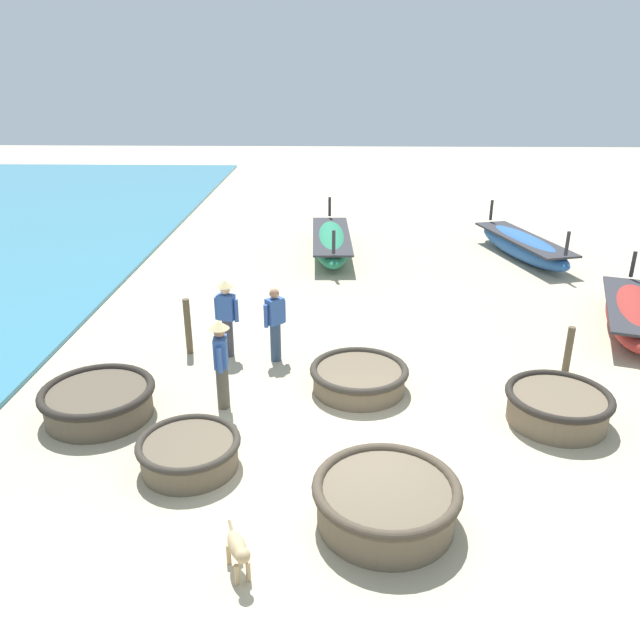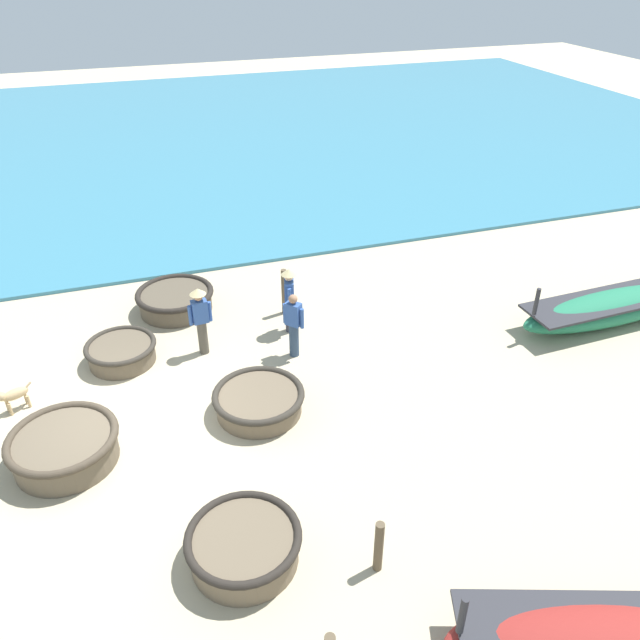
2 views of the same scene
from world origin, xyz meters
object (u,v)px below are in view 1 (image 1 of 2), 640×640
(coracle_far_right, at_px, (189,452))
(mooring_post_mid_beach, at_px, (188,326))
(long_boat_green_hull, at_px, (635,314))
(coracle_nearest, at_px, (359,377))
(mooring_post_inland, at_px, (569,350))
(coracle_center, at_px, (558,406))
(fisherman_with_hat, at_px, (221,359))
(dog, at_px, (238,550))
(long_boat_ochre_hull, at_px, (331,242))
(long_boat_white_hull, at_px, (523,246))
(coracle_front_right, at_px, (386,501))
(fisherman_crouching, at_px, (275,323))
(coracle_weathered, at_px, (98,400))
(fisherman_standing_right, at_px, (227,313))

(coracle_far_right, height_order, mooring_post_mid_beach, mooring_post_mid_beach)
(long_boat_green_hull, bearing_deg, mooring_post_mid_beach, -171.36)
(coracle_nearest, bearing_deg, mooring_post_inland, 11.31)
(coracle_far_right, bearing_deg, coracle_center, 13.72)
(fisherman_with_hat, xyz_separation_m, dog, (0.86, -3.93, -0.59))
(long_boat_ochre_hull, bearing_deg, coracle_center, -68.61)
(coracle_far_right, height_order, long_boat_white_hull, long_boat_white_hull)
(dog, bearing_deg, mooring_post_mid_beach, 107.66)
(coracle_front_right, relative_size, mooring_post_mid_beach, 1.63)
(coracle_far_right, bearing_deg, long_boat_ochre_hull, 80.03)
(long_boat_green_hull, distance_m, fisherman_crouching, 8.29)
(coracle_far_right, distance_m, dog, 2.38)
(coracle_front_right, bearing_deg, mooring_post_mid_beach, 126.10)
(coracle_weathered, bearing_deg, coracle_nearest, 13.18)
(coracle_nearest, height_order, fisherman_crouching, fisherman_crouching)
(dog, height_order, mooring_post_mid_beach, mooring_post_mid_beach)
(coracle_nearest, distance_m, fisherman_crouching, 2.16)
(long_boat_white_hull, bearing_deg, coracle_far_right, -125.58)
(long_boat_white_hull, bearing_deg, mooring_post_mid_beach, -141.10)
(long_boat_green_hull, distance_m, mooring_post_inland, 3.17)
(fisherman_with_hat, height_order, dog, fisherman_with_hat)
(coracle_weathered, distance_m, long_boat_white_hull, 13.98)
(coracle_nearest, distance_m, fisherman_with_hat, 2.62)
(coracle_front_right, xyz_separation_m, coracle_center, (3.10, 2.61, -0.03))
(coracle_weathered, xyz_separation_m, fisherman_crouching, (2.86, 2.30, 0.53))
(dog, bearing_deg, fisherman_with_hat, 102.29)
(coracle_far_right, height_order, long_boat_ochre_hull, long_boat_ochre_hull)
(long_boat_green_hull, xyz_separation_m, long_boat_ochre_hull, (-7.01, 6.01, 0.01))
(long_boat_ochre_hull, bearing_deg, fisherman_crouching, -97.76)
(coracle_weathered, bearing_deg, long_boat_white_hull, 44.61)
(long_boat_green_hull, relative_size, dog, 6.79)
(coracle_nearest, height_order, coracle_far_right, coracle_far_right)
(coracle_weathered, relative_size, long_boat_white_hull, 0.40)
(coracle_far_right, height_order, long_boat_green_hull, long_boat_green_hull)
(long_boat_green_hull, distance_m, fisherman_with_hat, 9.61)
(long_boat_green_hull, height_order, dog, long_boat_green_hull)
(coracle_weathered, relative_size, fisherman_crouching, 1.25)
(coracle_weathered, bearing_deg, fisherman_crouching, 38.71)
(long_boat_ochre_hull, relative_size, fisherman_with_hat, 3.09)
(long_boat_ochre_hull, bearing_deg, dog, -94.04)
(fisherman_standing_right, bearing_deg, fisherman_crouching, -10.97)
(fisherman_with_hat, distance_m, fisherman_standing_right, 2.15)
(coracle_front_right, xyz_separation_m, coracle_weathered, (-4.78, 2.59, -0.03))
(coracle_center, bearing_deg, long_boat_ochre_hull, 111.39)
(fisherman_standing_right, relative_size, dog, 2.61)
(long_boat_white_hull, bearing_deg, long_boat_green_hull, -80.16)
(fisherman_with_hat, relative_size, fisherman_standing_right, 1.00)
(long_boat_ochre_hull, distance_m, fisherman_with_hat, 9.94)
(fisherman_with_hat, height_order, fisherman_standing_right, same)
(fisherman_with_hat, bearing_deg, long_boat_ochre_hull, 79.42)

